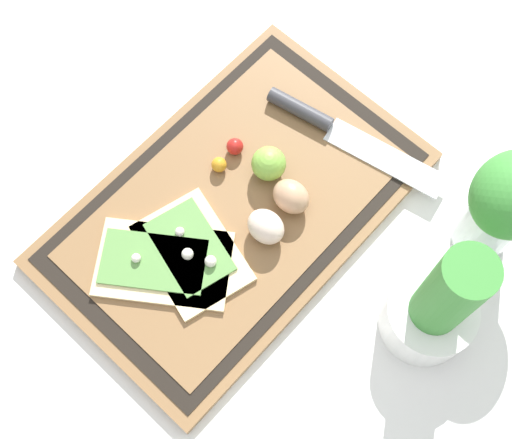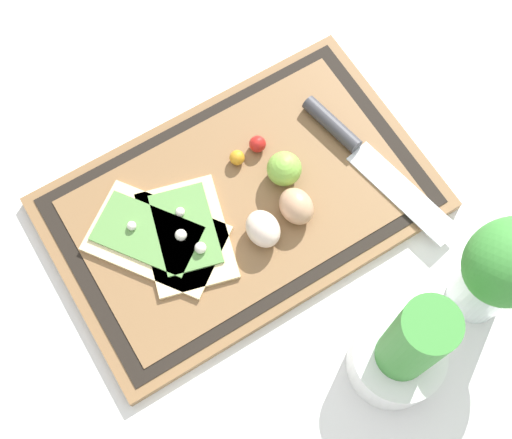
# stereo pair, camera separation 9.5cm
# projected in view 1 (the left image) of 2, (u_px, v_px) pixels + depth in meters

# --- Properties ---
(ground_plane) EXTENTS (6.00, 6.00, 0.00)m
(ground_plane) POSITION_uv_depth(u_px,v_px,m) (235.00, 211.00, 1.00)
(ground_plane) COLOR silver
(cutting_board) EXTENTS (0.52, 0.33, 0.02)m
(cutting_board) POSITION_uv_depth(u_px,v_px,m) (234.00, 208.00, 0.99)
(cutting_board) COLOR brown
(cutting_board) RESTS_ON ground_plane
(pizza_slice_near) EXTENTS (0.19, 0.21, 0.02)m
(pizza_slice_near) POSITION_uv_depth(u_px,v_px,m) (162.00, 263.00, 0.94)
(pizza_slice_near) COLOR beige
(pizza_slice_near) RESTS_ON cutting_board
(pizza_slice_far) EXTENTS (0.15, 0.18, 0.02)m
(pizza_slice_far) POSITION_uv_depth(u_px,v_px,m) (191.00, 251.00, 0.95)
(pizza_slice_far) COLOR beige
(pizza_slice_far) RESTS_ON cutting_board
(knife) EXTENTS (0.08, 0.28, 0.02)m
(knife) POSITION_uv_depth(u_px,v_px,m) (326.00, 124.00, 1.02)
(knife) COLOR silver
(knife) RESTS_ON cutting_board
(egg_brown) EXTENTS (0.04, 0.05, 0.04)m
(egg_brown) POSITION_uv_depth(u_px,v_px,m) (291.00, 197.00, 0.96)
(egg_brown) COLOR tan
(egg_brown) RESTS_ON cutting_board
(egg_pink) EXTENTS (0.04, 0.05, 0.04)m
(egg_pink) POSITION_uv_depth(u_px,v_px,m) (268.00, 225.00, 0.95)
(egg_pink) COLOR beige
(egg_pink) RESTS_ON cutting_board
(lime) EXTENTS (0.05, 0.05, 0.05)m
(lime) POSITION_uv_depth(u_px,v_px,m) (267.00, 162.00, 0.98)
(lime) COLOR #7FB742
(lime) RESTS_ON cutting_board
(cherry_tomato_red) EXTENTS (0.02, 0.02, 0.02)m
(cherry_tomato_red) POSITION_uv_depth(u_px,v_px,m) (235.00, 146.00, 1.00)
(cherry_tomato_red) COLOR red
(cherry_tomato_red) RESTS_ON cutting_board
(cherry_tomato_yellow) EXTENTS (0.02, 0.02, 0.02)m
(cherry_tomato_yellow) POSITION_uv_depth(u_px,v_px,m) (219.00, 165.00, 0.99)
(cherry_tomato_yellow) COLOR orange
(cherry_tomato_yellow) RESTS_ON cutting_board
(herb_pot) EXTENTS (0.11, 0.11, 0.24)m
(herb_pot) POSITION_uv_depth(u_px,v_px,m) (436.00, 308.00, 0.86)
(herb_pot) COLOR white
(herb_pot) RESTS_ON ground_plane
(herb_glass) EXTENTS (0.12, 0.10, 0.20)m
(herb_glass) POSITION_uv_depth(u_px,v_px,m) (506.00, 205.00, 0.87)
(herb_glass) COLOR silver
(herb_glass) RESTS_ON ground_plane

